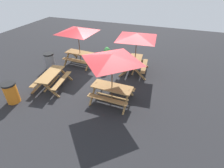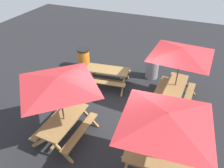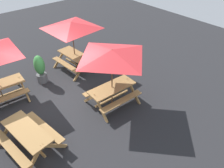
# 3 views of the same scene
# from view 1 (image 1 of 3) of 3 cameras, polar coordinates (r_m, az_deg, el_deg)

# --- Properties ---
(ground_plane) EXTENTS (24.00, 24.00, 0.00)m
(ground_plane) POSITION_cam_1_polar(r_m,az_deg,el_deg) (9.69, -5.36, 1.63)
(ground_plane) COLOR #232326
(ground_plane) RESTS_ON ground
(picnic_table_0) EXTENTS (2.82, 2.82, 2.34)m
(picnic_table_0) POSITION_cam_1_polar(r_m,az_deg,el_deg) (10.76, -11.08, 16.06)
(picnic_table_0) COLOR olive
(picnic_table_0) RESTS_ON ground
(picnic_table_1) EXTENTS (1.74, 1.97, 0.81)m
(picnic_table_1) POSITION_cam_1_polar(r_m,az_deg,el_deg) (9.25, -19.27, 2.13)
(picnic_table_1) COLOR olive
(picnic_table_1) RESTS_ON ground
(picnic_table_2) EXTENTS (2.07, 2.07, 2.34)m
(picnic_table_2) POSITION_cam_1_polar(r_m,az_deg,el_deg) (7.04, 0.00, 7.43)
(picnic_table_2) COLOR olive
(picnic_table_2) RESTS_ON ground
(picnic_table_3) EXTENTS (2.82, 2.82, 2.34)m
(picnic_table_3) POSITION_cam_1_polar(r_m,az_deg,el_deg) (9.66, 8.06, 14.40)
(picnic_table_3) COLOR olive
(picnic_table_3) RESTS_ON ground
(trash_bin_gray) EXTENTS (0.59, 0.59, 0.98)m
(trash_bin_gray) POSITION_cam_1_polar(r_m,az_deg,el_deg) (11.15, -19.66, 7.07)
(trash_bin_gray) COLOR gray
(trash_bin_gray) RESTS_ON ground
(trash_bin_orange) EXTENTS (0.59, 0.59, 0.98)m
(trash_bin_orange) POSITION_cam_1_polar(r_m,az_deg,el_deg) (8.94, -30.06, -2.48)
(trash_bin_orange) COLOR orange
(trash_bin_orange) RESTS_ON ground
(potted_plant_0) EXTENTS (0.45, 0.45, 1.29)m
(potted_plant_0) POSITION_cam_1_polar(r_m,az_deg,el_deg) (10.64, -1.58, 8.74)
(potted_plant_0) COLOR #59595B
(potted_plant_0) RESTS_ON ground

